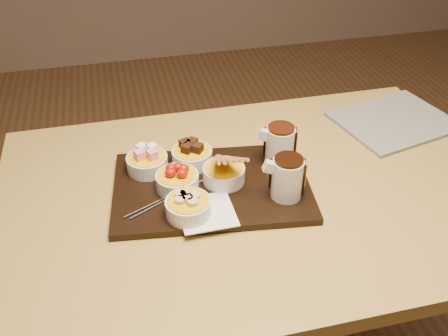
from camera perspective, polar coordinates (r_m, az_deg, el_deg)
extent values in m
cube|color=#AE8F40|center=(1.20, 3.29, -3.20)|extent=(1.20, 0.80, 0.04)
cylinder|color=#AE8F40|center=(1.69, -18.63, -8.38)|extent=(0.06, 0.06, 0.71)
cylinder|color=#AE8F40|center=(1.87, 16.04, -2.98)|extent=(0.06, 0.06, 0.71)
cube|color=black|center=(1.18, -1.41, -2.19)|extent=(0.49, 0.35, 0.02)
cube|color=white|center=(1.10, -1.99, -5.08)|extent=(0.12, 0.12, 0.00)
cylinder|color=silver|center=(1.23, -8.76, 0.55)|extent=(0.10, 0.10, 0.04)
cylinder|color=silver|center=(1.24, -3.66, 1.30)|extent=(0.10, 0.10, 0.04)
cylinder|color=silver|center=(1.16, -5.35, -1.53)|extent=(0.10, 0.10, 0.04)
cylinder|color=silver|center=(1.18, -0.02, -0.72)|extent=(0.10, 0.10, 0.04)
cylinder|color=silver|center=(1.09, -4.12, -4.53)|extent=(0.10, 0.10, 0.04)
cylinder|color=silver|center=(1.12, 7.24, -1.20)|extent=(0.08, 0.08, 0.10)
cylinder|color=silver|center=(1.23, 6.41, 2.52)|extent=(0.08, 0.08, 0.10)
cube|color=beige|center=(1.52, 18.86, 5.11)|extent=(0.36, 0.31, 0.01)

